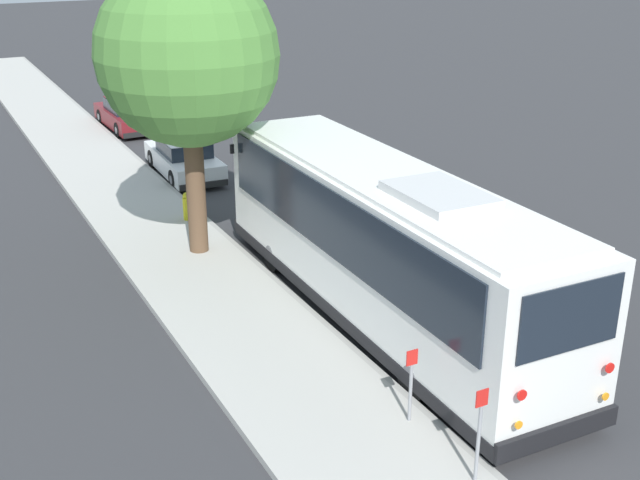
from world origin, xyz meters
The scene contains 10 objects.
ground_plane centered at (0.00, 0.00, 0.00)m, with size 160.00×160.00×0.00m, color #333335.
sidewalk_slab centered at (0.00, 3.05, 0.07)m, with size 80.00×3.00×0.15m, color #B2AFA8.
curb_strip centered at (0.00, 1.48, 0.07)m, with size 80.00×0.14×0.15m, color #9D9A94.
shuttle_bus centered at (-1.08, 0.09, 1.88)m, with size 11.51×2.78×3.50m.
parked_sedan_white centered at (11.07, 0.49, 0.60)m, with size 4.50×1.85×1.30m.
parked_sedan_maroon centered at (18.60, 0.42, 0.60)m, with size 4.54×1.89×1.29m.
street_tree centered at (4.16, 2.47, 5.48)m, with size 4.44×4.44×7.93m.
sign_post_near centered at (-6.78, 1.88, 0.99)m, with size 0.06×0.22×1.62m.
sign_post_far centered at (-4.96, 1.88, 0.86)m, with size 0.06×0.22×1.37m.
fire_hydrant centered at (6.41, 1.99, 0.55)m, with size 0.22×0.22×0.81m.
Camera 1 is at (-14.60, 8.65, 8.13)m, focal length 45.00 mm.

